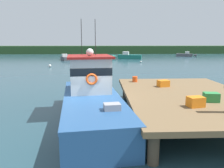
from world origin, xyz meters
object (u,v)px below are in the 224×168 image
bait_bucket (135,79)px  moored_boat_far_right (128,56)px  moored_boat_mid_harbor (186,55)px  crate_single_far (163,83)px  crate_stack_near_edge (211,97)px  main_fishing_boat (91,98)px  moored_boat_outer_mooring (65,58)px  mooring_buoy_outer (50,66)px  crate_stack_mid_dock (196,102)px  mooring_buoy_channel_marker (141,62)px

bait_bucket → moored_boat_far_right: moored_boat_far_right is taller
moored_boat_far_right → moored_boat_mid_harbor: bearing=26.3°
crate_single_far → crate_stack_near_edge: (1.14, -3.24, 0.01)m
main_fishing_boat → moored_boat_mid_harbor: 50.52m
moored_boat_outer_mooring → main_fishing_boat: bearing=-78.7°
mooring_buoy_outer → main_fishing_boat: bearing=-72.3°
main_fishing_boat → crate_single_far: bearing=22.2°
moored_boat_far_right → mooring_buoy_outer: moored_boat_far_right is taller
bait_bucket → mooring_buoy_outer: (-9.79, 19.37, -1.17)m
crate_single_far → crate_stack_mid_dock: 3.95m
main_fishing_boat → crate_stack_mid_dock: 4.77m
crate_stack_near_edge → mooring_buoy_outer: (-12.30, 24.17, -1.19)m
bait_bucket → crate_stack_near_edge: bearing=-62.4°
moored_boat_far_right → moored_boat_outer_mooring: bearing=-168.9°
crate_stack_near_edge → moored_boat_far_right: moored_boat_far_right is taller
crate_single_far → bait_bucket: bearing=131.4°
moored_boat_far_right → moored_boat_mid_harbor: size_ratio=1.29×
crate_stack_mid_dock → moored_boat_mid_harbor: bearing=69.8°
crate_single_far → crate_stack_near_edge: 3.44m
crate_stack_near_edge → bait_bucket: (-2.51, 4.80, -0.02)m
moored_boat_mid_harbor → crate_stack_near_edge: bearing=-109.5°
crate_stack_near_edge → moored_boat_far_right: size_ratio=0.09×
bait_bucket → moored_boat_mid_harbor: 46.56m
crate_single_far → moored_boat_far_right: bearing=86.7°
crate_single_far → bait_bucket: (-1.37, 1.56, -0.01)m
moored_boat_far_right → mooring_buoy_channel_marker: moored_boat_far_right is taller
crate_stack_mid_dock → moored_boat_far_right: (1.93, 40.12, -0.85)m
main_fishing_boat → mooring_buoy_channel_marker: (7.42, 29.02, -0.85)m
moored_boat_far_right → moored_boat_mid_harbor: 17.56m
crate_stack_mid_dock → crate_stack_near_edge: size_ratio=1.00×
crate_stack_near_edge → moored_boat_far_right: bearing=88.6°
bait_bucket → mooring_buoy_outer: 21.73m
crate_stack_near_edge → moored_boat_far_right: 39.44m
moored_boat_outer_mooring → bait_bucket: bearing=-73.3°
moored_boat_far_right → mooring_buoy_channel_marker: (1.36, -8.77, -0.39)m
moored_boat_mid_harbor → mooring_buoy_channel_marker: (-14.38, -16.55, -0.27)m
main_fishing_boat → mooring_buoy_channel_marker: size_ratio=30.74×
crate_stack_mid_dock → bait_bucket: size_ratio=1.76×
crate_stack_mid_dock → bait_bucket: 5.72m
crate_stack_mid_dock → moored_boat_outer_mooring: bearing=106.6°
crate_stack_near_edge → bait_bucket: crate_stack_near_edge is taller
crate_single_far → moored_boat_mid_harbor: crate_single_far is taller
crate_single_far → mooring_buoy_channel_marker: (3.47, 27.40, -1.22)m
mooring_buoy_outer → crate_stack_near_edge: bearing=-63.0°
crate_single_far → moored_boat_mid_harbor: size_ratio=0.12×
main_fishing_boat → bait_bucket: (2.58, 3.17, 0.36)m
main_fishing_boat → moored_boat_far_right: main_fishing_boat is taller
crate_stack_near_edge → moored_boat_mid_harbor: crate_stack_near_edge is taller
crate_single_far → moored_boat_mid_harbor: 47.45m
main_fishing_boat → crate_stack_mid_dock: size_ratio=16.59×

